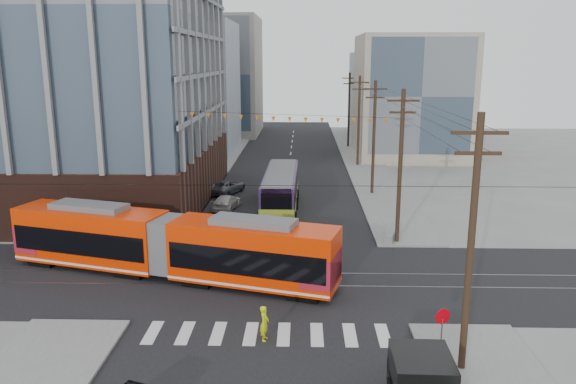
# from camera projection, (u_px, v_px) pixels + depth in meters

# --- Properties ---
(ground) EXTENTS (160.00, 160.00, 0.00)m
(ground) POSITION_uv_depth(u_px,v_px,m) (271.00, 307.00, 30.06)
(ground) COLOR slate
(office_building) EXTENTS (30.00, 25.00, 28.60)m
(office_building) POSITION_uv_depth(u_px,v_px,m) (36.00, 43.00, 49.67)
(office_building) COLOR #381E16
(office_building) RESTS_ON ground
(bg_bldg_nw_near) EXTENTS (18.00, 16.00, 18.00)m
(bg_bldg_nw_near) POSITION_uv_depth(u_px,v_px,m) (171.00, 88.00, 78.97)
(bg_bldg_nw_near) COLOR #8C99A5
(bg_bldg_nw_near) RESTS_ON ground
(bg_bldg_ne_near) EXTENTS (14.00, 14.00, 16.00)m
(bg_bldg_ne_near) POSITION_uv_depth(u_px,v_px,m) (411.00, 97.00, 74.48)
(bg_bldg_ne_near) COLOR gray
(bg_bldg_ne_near) RESTS_ON ground
(bg_bldg_nw_far) EXTENTS (16.00, 18.00, 20.00)m
(bg_bldg_nw_far) POSITION_uv_depth(u_px,v_px,m) (214.00, 76.00, 98.11)
(bg_bldg_nw_far) COLOR gray
(bg_bldg_nw_far) RESTS_ON ground
(bg_bldg_ne_far) EXTENTS (16.00, 16.00, 14.00)m
(bg_bldg_ne_far) POSITION_uv_depth(u_px,v_px,m) (400.00, 95.00, 94.10)
(bg_bldg_ne_far) COLOR #8C99A5
(bg_bldg_ne_far) RESTS_ON ground
(utility_pole_near) EXTENTS (0.30, 0.30, 11.00)m
(utility_pole_near) POSITION_uv_depth(u_px,v_px,m) (471.00, 248.00, 22.74)
(utility_pole_near) COLOR black
(utility_pole_near) RESTS_ON ground
(utility_pole_far) EXTENTS (0.30, 0.30, 11.00)m
(utility_pole_far) POSITION_uv_depth(u_px,v_px,m) (349.00, 110.00, 83.02)
(utility_pole_far) COLOR black
(utility_pole_far) RESTS_ON ground
(streetcar) EXTENTS (20.74, 8.65, 4.00)m
(streetcar) POSITION_uv_depth(u_px,v_px,m) (169.00, 245.00, 33.91)
(streetcar) COLOR red
(streetcar) RESTS_ON ground
(city_bus) EXTENTS (2.92, 12.67, 3.58)m
(city_bus) POSITION_uv_depth(u_px,v_px,m) (281.00, 191.00, 48.82)
(city_bus) COLOR #301A48
(city_bus) RESTS_ON ground
(parked_car_silver) EXTENTS (3.53, 5.38, 1.68)m
(parked_car_silver) POSITION_uv_depth(u_px,v_px,m) (209.00, 228.00, 41.18)
(parked_car_silver) COLOR #9DA9B4
(parked_car_silver) RESTS_ON ground
(parked_car_white) EXTENTS (2.49, 4.55, 1.25)m
(parked_car_white) POSITION_uv_depth(u_px,v_px,m) (226.00, 202.00, 49.56)
(parked_car_white) COLOR silver
(parked_car_white) RESTS_ON ground
(parked_car_grey) EXTENTS (3.91, 5.31, 1.34)m
(parked_car_grey) POSITION_uv_depth(u_px,v_px,m) (226.00, 187.00, 55.30)
(parked_car_grey) COLOR #50535B
(parked_car_grey) RESTS_ON ground
(pedestrian) EXTENTS (0.47, 0.66, 1.72)m
(pedestrian) POSITION_uv_depth(u_px,v_px,m) (264.00, 323.00, 26.40)
(pedestrian) COLOR #D3DE09
(pedestrian) RESTS_ON ground
(stop_sign) EXTENTS (0.96, 0.96, 2.45)m
(stop_sign) POSITION_uv_depth(u_px,v_px,m) (441.00, 338.00, 24.20)
(stop_sign) COLOR #C1000B
(stop_sign) RESTS_ON ground
(jersey_barrier) EXTENTS (1.91, 3.75, 0.74)m
(jersey_barrier) POSITION_uv_depth(u_px,v_px,m) (392.00, 234.00, 41.40)
(jersey_barrier) COLOR gray
(jersey_barrier) RESTS_ON ground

